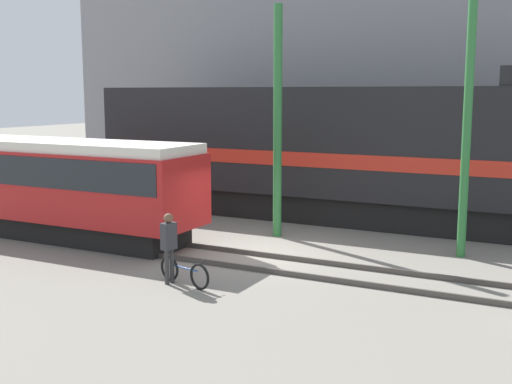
{
  "coord_description": "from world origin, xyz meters",
  "views": [
    {
      "loc": [
        8.18,
        -15.91,
        4.61
      ],
      "look_at": [
        -0.09,
        0.18,
        1.8
      ],
      "focal_mm": 45.0,
      "sensor_mm": 36.0,
      "label": 1
    }
  ],
  "objects_px": {
    "person": "(169,241)",
    "utility_pole_left": "(278,123)",
    "freight_locomotive": "(330,151)",
    "utility_pole_center": "(468,98)",
    "streetcar": "(67,183)",
    "bicycle": "(184,272)"
  },
  "relations": [
    {
      "from": "bicycle",
      "to": "person",
      "type": "relative_size",
      "value": 0.96
    },
    {
      "from": "freight_locomotive",
      "to": "utility_pole_left",
      "type": "relative_size",
      "value": 2.45
    },
    {
      "from": "bicycle",
      "to": "utility_pole_center",
      "type": "height_order",
      "value": "utility_pole_center"
    },
    {
      "from": "freight_locomotive",
      "to": "person",
      "type": "height_order",
      "value": "freight_locomotive"
    },
    {
      "from": "utility_pole_left",
      "to": "utility_pole_center",
      "type": "bearing_deg",
      "value": 0.0
    },
    {
      "from": "streetcar",
      "to": "utility_pole_center",
      "type": "bearing_deg",
      "value": 16.12
    },
    {
      "from": "person",
      "to": "freight_locomotive",
      "type": "bearing_deg",
      "value": 86.29
    },
    {
      "from": "person",
      "to": "utility_pole_center",
      "type": "xyz_separation_m",
      "value": [
        5.86,
        5.94,
        3.41
      ]
    },
    {
      "from": "utility_pole_left",
      "to": "utility_pole_center",
      "type": "relative_size",
      "value": 0.82
    },
    {
      "from": "freight_locomotive",
      "to": "utility_pole_center",
      "type": "xyz_separation_m",
      "value": [
        5.26,
        -3.34,
        1.95
      ]
    },
    {
      "from": "streetcar",
      "to": "utility_pole_center",
      "type": "distance_m",
      "value": 12.32
    },
    {
      "from": "freight_locomotive",
      "to": "utility_pole_left",
      "type": "bearing_deg",
      "value": -98.76
    },
    {
      "from": "utility_pole_center",
      "to": "streetcar",
      "type": "bearing_deg",
      "value": -163.88
    },
    {
      "from": "bicycle",
      "to": "person",
      "type": "bearing_deg",
      "value": -173.56
    },
    {
      "from": "freight_locomotive",
      "to": "streetcar",
      "type": "distance_m",
      "value": 9.21
    },
    {
      "from": "bicycle",
      "to": "utility_pole_left",
      "type": "xyz_separation_m",
      "value": [
        -0.31,
        5.9,
        3.33
      ]
    },
    {
      "from": "person",
      "to": "utility_pole_left",
      "type": "height_order",
      "value": "utility_pole_left"
    },
    {
      "from": "bicycle",
      "to": "utility_pole_left",
      "type": "height_order",
      "value": "utility_pole_left"
    },
    {
      "from": "person",
      "to": "utility_pole_left",
      "type": "distance_m",
      "value": 6.48
    },
    {
      "from": "freight_locomotive",
      "to": "person",
      "type": "xyz_separation_m",
      "value": [
        -0.6,
        -9.28,
        -1.46
      ]
    },
    {
      "from": "utility_pole_left",
      "to": "freight_locomotive",
      "type": "bearing_deg",
      "value": 81.24
    },
    {
      "from": "bicycle",
      "to": "utility_pole_center",
      "type": "bearing_deg",
      "value": 47.19
    }
  ]
}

